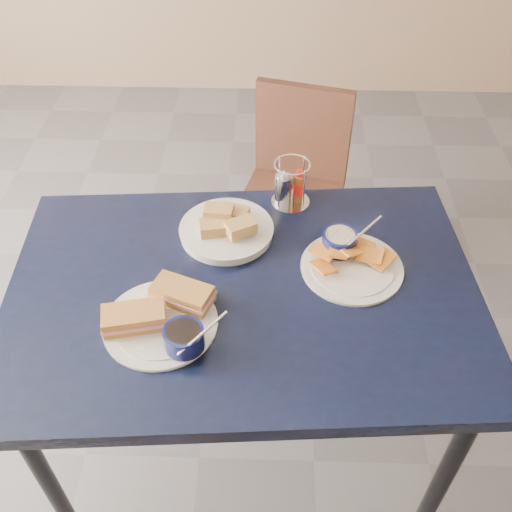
{
  "coord_description": "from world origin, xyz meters",
  "views": [
    {
      "loc": [
        -0.16,
        -0.87,
        1.78
      ],
      "look_at": [
        -0.19,
        0.11,
        0.82
      ],
      "focal_mm": 40.0,
      "sensor_mm": 36.0,
      "label": 1
    }
  ],
  "objects_px": {
    "sandwich_plate": "(164,317)",
    "bread_basket": "(227,228)",
    "dining_table": "(244,306)",
    "chair_far": "(291,174)",
    "condiment_caddy": "(289,187)",
    "plantain_plate": "(347,256)"
  },
  "relations": [
    {
      "from": "sandwich_plate",
      "to": "bread_basket",
      "type": "relative_size",
      "value": 1.2
    },
    {
      "from": "sandwich_plate",
      "to": "dining_table",
      "type": "bearing_deg",
      "value": 34.55
    },
    {
      "from": "chair_far",
      "to": "dining_table",
      "type": "bearing_deg",
      "value": -99.06
    },
    {
      "from": "chair_far",
      "to": "condiment_caddy",
      "type": "distance_m",
      "value": 0.66
    },
    {
      "from": "dining_table",
      "to": "condiment_caddy",
      "type": "xyz_separation_m",
      "value": [
        0.11,
        0.34,
        0.13
      ]
    },
    {
      "from": "dining_table",
      "to": "bread_basket",
      "type": "height_order",
      "value": "bread_basket"
    },
    {
      "from": "dining_table",
      "to": "bread_basket",
      "type": "distance_m",
      "value": 0.22
    },
    {
      "from": "sandwich_plate",
      "to": "condiment_caddy",
      "type": "height_order",
      "value": "condiment_caddy"
    },
    {
      "from": "chair_far",
      "to": "condiment_caddy",
      "type": "xyz_separation_m",
      "value": [
        -0.03,
        -0.55,
        0.36
      ]
    },
    {
      "from": "dining_table",
      "to": "plantain_plate",
      "type": "xyz_separation_m",
      "value": [
        0.26,
        0.1,
        0.09
      ]
    },
    {
      "from": "chair_far",
      "to": "plantain_plate",
      "type": "relative_size",
      "value": 3.03
    },
    {
      "from": "plantain_plate",
      "to": "condiment_caddy",
      "type": "distance_m",
      "value": 0.28
    },
    {
      "from": "sandwich_plate",
      "to": "bread_basket",
      "type": "bearing_deg",
      "value": 68.96
    },
    {
      "from": "chair_far",
      "to": "bread_basket",
      "type": "relative_size",
      "value": 3.16
    },
    {
      "from": "bread_basket",
      "to": "condiment_caddy",
      "type": "relative_size",
      "value": 1.82
    },
    {
      "from": "dining_table",
      "to": "plantain_plate",
      "type": "bearing_deg",
      "value": 20.55
    },
    {
      "from": "plantain_plate",
      "to": "bread_basket",
      "type": "distance_m",
      "value": 0.33
    },
    {
      "from": "chair_far",
      "to": "sandwich_plate",
      "type": "xyz_separation_m",
      "value": [
        -0.32,
        -1.01,
        0.33
      ]
    },
    {
      "from": "dining_table",
      "to": "condiment_caddy",
      "type": "bearing_deg",
      "value": 71.16
    },
    {
      "from": "sandwich_plate",
      "to": "plantain_plate",
      "type": "xyz_separation_m",
      "value": [
        0.43,
        0.22,
        -0.01
      ]
    },
    {
      "from": "sandwich_plate",
      "to": "plantain_plate",
      "type": "height_order",
      "value": "same"
    },
    {
      "from": "sandwich_plate",
      "to": "condiment_caddy",
      "type": "distance_m",
      "value": 0.54
    }
  ]
}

